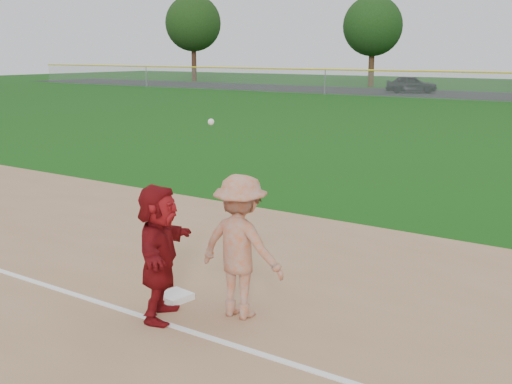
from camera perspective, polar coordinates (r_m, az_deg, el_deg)
The scene contains 8 objects.
ground at distance 9.07m, azimuth -5.50°, elevation -9.73°, with size 160.00×160.00×0.00m, color #11470D.
foul_line at distance 8.52m, azimuth -9.05°, elevation -11.16°, with size 60.00×0.10×0.01m, color white.
first_base at distance 9.12m, azimuth -7.24°, elevation -9.21°, with size 0.40×0.40×0.09m, color white.
base_runner at distance 8.28m, azimuth -8.62°, elevation -5.32°, with size 1.65×0.52×1.77m, color maroon.
car_left at distance 56.16m, azimuth 13.64°, elevation 9.30°, with size 1.71×4.24×1.44m, color black.
first_base_play at distance 8.26m, azimuth -1.37°, elevation -4.87°, with size 1.23×0.74×2.54m.
tree_0 at distance 76.59m, azimuth -5.60°, elevation 14.70°, with size 6.40×6.40×9.81m.
tree_1 at distance 65.47m, azimuth 10.34°, elevation 14.30°, with size 5.80×5.80×8.75m.
Camera 1 is at (5.49, -6.37, 3.41)m, focal length 45.00 mm.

